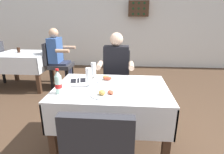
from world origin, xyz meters
name	(u,v)px	position (x,y,z in m)	size (l,w,h in m)	color
ground_plane	(115,140)	(0.00, 0.00, 0.00)	(11.00, 11.00, 0.00)	#473323
back_wall	(123,20)	(0.00, 3.65, 1.38)	(11.00, 0.12, 2.76)	white
main_dining_table	(111,101)	(-0.03, -0.08, 0.58)	(1.22, 0.86, 0.75)	white
chair_far_diner_seat	(116,79)	(-0.03, 0.74, 0.55)	(0.44, 0.50, 0.97)	#2D2D33
seated_diner_far	(116,71)	(-0.02, 0.63, 0.71)	(0.50, 0.46, 1.26)	#282D42
plate_near_camera	(104,94)	(-0.08, -0.30, 0.76)	(0.25, 0.25, 0.06)	white
plate_far_diner	(107,79)	(-0.10, 0.11, 0.76)	(0.26, 0.26, 0.06)	white
beer_glass_left	(89,77)	(-0.28, -0.09, 0.85)	(0.07, 0.07, 0.21)	white
beer_glass_middle	(94,70)	(-0.27, 0.19, 0.85)	(0.07, 0.07, 0.20)	white
cola_bottle_primary	(58,83)	(-0.53, -0.30, 0.86)	(0.07, 0.07, 0.25)	silver
napkin_cutlery_set	(78,80)	(-0.44, 0.08, 0.75)	(0.20, 0.20, 0.01)	black
background_dining_table	(24,61)	(-2.06, 1.68, 0.57)	(1.03, 0.83, 0.75)	white
background_chair_right	(57,63)	(-1.33, 1.68, 0.55)	(0.50, 0.44, 0.97)	#2D2D33
background_patron	(58,55)	(-1.28, 1.68, 0.71)	(0.46, 0.50, 1.26)	#282D42
background_table_tumbler	(19,50)	(-2.17, 1.74, 0.80)	(0.06, 0.06, 0.11)	black
wall_bottle_rack	(138,9)	(0.43, 3.48, 1.69)	(0.56, 0.21, 0.42)	#472D1E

